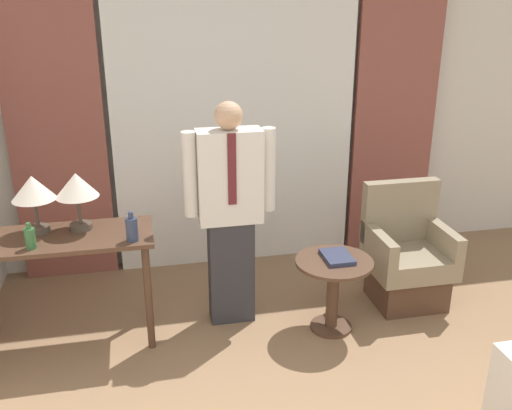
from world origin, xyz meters
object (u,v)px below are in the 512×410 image
(bottle_near_edge, at_px, (30,238))
(table_lamp_left, at_px, (33,191))
(desk, at_px, (61,255))
(side_table, at_px, (333,283))
(person, at_px, (230,208))
(armchair, at_px, (406,260))
(bottle_by_lamp, at_px, (132,229))
(book, at_px, (337,257))
(table_lamp_right, at_px, (77,188))

(bottle_near_edge, bearing_deg, table_lamp_left, 87.31)
(desk, distance_m, side_table, 1.86)
(person, bearing_deg, armchair, -0.64)
(bottle_by_lamp, bearing_deg, bottle_near_edge, 178.69)
(bottle_near_edge, height_order, armchair, bottle_near_edge)
(person, height_order, side_table, person)
(armchair, bearing_deg, bottle_by_lamp, -174.09)
(table_lamp_left, bearing_deg, book, -8.74)
(side_table, bearing_deg, bottle_by_lamp, 177.36)
(bottle_by_lamp, relative_size, book, 0.76)
(bottle_near_edge, distance_m, bottle_by_lamp, 0.62)
(desk, relative_size, person, 0.74)
(desk, height_order, bottle_by_lamp, bottle_by_lamp)
(bottle_near_edge, bearing_deg, book, -1.59)
(bottle_by_lamp, relative_size, armchair, 0.21)
(armchair, bearing_deg, bottle_near_edge, -175.75)
(desk, distance_m, table_lamp_right, 0.46)
(person, bearing_deg, table_lamp_left, 178.34)
(bottle_by_lamp, distance_m, armchair, 2.12)
(bottle_near_edge, bearing_deg, side_table, -2.22)
(armchair, relative_size, side_table, 1.70)
(bottle_near_edge, height_order, bottle_by_lamp, bottle_by_lamp)
(bottle_by_lamp, distance_m, book, 1.42)
(bottle_near_edge, distance_m, armchair, 2.72)
(desk, relative_size, bottle_near_edge, 7.12)
(table_lamp_left, relative_size, bottle_near_edge, 2.32)
(table_lamp_right, relative_size, side_table, 0.72)
(side_table, distance_m, book, 0.19)
(table_lamp_left, relative_size, table_lamp_right, 1.00)
(person, bearing_deg, bottle_by_lamp, -161.37)
(table_lamp_right, distance_m, side_table, 1.86)
(desk, bearing_deg, table_lamp_left, 144.46)
(bottle_near_edge, relative_size, person, 0.10)
(table_lamp_right, relative_size, book, 1.52)
(table_lamp_left, relative_size, bottle_by_lamp, 1.99)
(desk, distance_m, person, 1.16)
(desk, bearing_deg, book, -6.43)
(bottle_by_lamp, bearing_deg, book, -1.71)
(armchair, relative_size, book, 3.60)
(table_lamp_right, height_order, book, table_lamp_right)
(armchair, xyz_separation_m, book, (-0.67, -0.25, 0.21))
(desk, bearing_deg, person, 2.99)
(desk, xyz_separation_m, armchair, (2.51, 0.04, -0.32))
(armchair, bearing_deg, table_lamp_left, 178.87)
(book, bearing_deg, table_lamp_right, 169.91)
(table_lamp_left, xyz_separation_m, table_lamp_right, (0.27, 0.00, 0.00))
(table_lamp_right, xyz_separation_m, book, (1.71, -0.31, -0.53))
(bottle_by_lamp, height_order, book, bottle_by_lamp)
(table_lamp_right, relative_size, armchair, 0.42)
(bottle_by_lamp, relative_size, person, 0.12)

